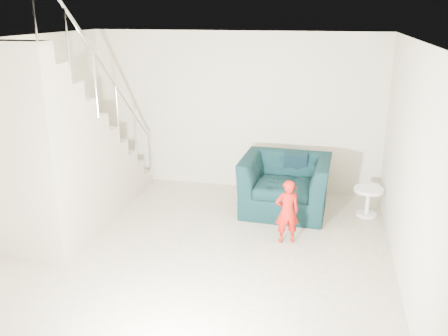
{
  "coord_description": "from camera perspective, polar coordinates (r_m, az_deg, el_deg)",
  "views": [
    {
      "loc": [
        1.57,
        -5.13,
        3.02
      ],
      "look_at": [
        0.15,
        1.2,
        0.85
      ],
      "focal_mm": 38.0,
      "sensor_mm": 36.0,
      "label": 1
    }
  ],
  "objects": [
    {
      "name": "phone",
      "position": [
        6.28,
        8.79,
        -2.65
      ],
      "size": [
        0.03,
        0.05,
        0.1
      ],
      "primitive_type": "cube",
      "rotation": [
        0.0,
        0.0,
        -0.22
      ],
      "color": "black",
      "rests_on": "toddler"
    },
    {
      "name": "floor",
      "position": [
        6.16,
        -3.88,
        -10.93
      ],
      "size": [
        5.5,
        5.5,
        0.0
      ],
      "primitive_type": "plane",
      "color": "gray",
      "rests_on": "ground"
    },
    {
      "name": "front_wall",
      "position": [
        3.31,
        -18.27,
        -12.94
      ],
      "size": [
        5.0,
        0.0,
        5.0
      ],
      "primitive_type": "plane",
      "rotation": [
        -1.57,
        0.0,
        0.0
      ],
      "color": "beige",
      "rests_on": "floor"
    },
    {
      "name": "right_wall",
      "position": [
        5.48,
        21.77,
        -0.64
      ],
      "size": [
        0.0,
        5.5,
        5.5
      ],
      "primitive_type": "plane",
      "rotation": [
        1.57,
        0.0,
        -1.57
      ],
      "color": "beige",
      "rests_on": "floor"
    },
    {
      "name": "left_wall",
      "position": [
        6.76,
        -24.95,
        2.43
      ],
      "size": [
        0.0,
        5.5,
        5.5
      ],
      "primitive_type": "plane",
      "rotation": [
        1.57,
        0.0,
        1.57
      ],
      "color": "beige",
      "rests_on": "floor"
    },
    {
      "name": "ceiling",
      "position": [
        5.37,
        -4.52,
        15.02
      ],
      "size": [
        5.5,
        5.5,
        0.0
      ],
      "primitive_type": "plane",
      "rotation": [
        3.14,
        0.0,
        0.0
      ],
      "color": "silver",
      "rests_on": "back_wall"
    },
    {
      "name": "throw",
      "position": [
        7.42,
        2.73,
        -1.01
      ],
      "size": [
        0.05,
        0.54,
        0.6
      ],
      "primitive_type": "cube",
      "color": "black",
      "rests_on": "armchair"
    },
    {
      "name": "armchair",
      "position": [
        7.45,
        7.36,
        -1.99
      ],
      "size": [
        1.38,
        1.22,
        0.87
      ],
      "primitive_type": "imported",
      "rotation": [
        0.0,
        0.0,
        -0.04
      ],
      "color": "black",
      "rests_on": "floor"
    },
    {
      "name": "staircase",
      "position": [
        7.02,
        -18.59,
        0.33
      ],
      "size": [
        1.02,
        3.03,
        3.62
      ],
      "color": "#ADA089",
      "rests_on": "floor"
    },
    {
      "name": "side_table",
      "position": [
        7.58,
        16.94,
        -3.39
      ],
      "size": [
        0.44,
        0.44,
        0.44
      ],
      "color": "white",
      "rests_on": "floor"
    },
    {
      "name": "cushion",
      "position": [
        7.7,
        8.59,
        0.55
      ],
      "size": [
        0.37,
        0.18,
        0.37
      ],
      "primitive_type": "cube",
      "rotation": [
        0.21,
        0.0,
        0.0
      ],
      "color": "black",
      "rests_on": "armchair"
    },
    {
      "name": "toddler",
      "position": [
        6.44,
        7.6,
        -5.22
      ],
      "size": [
        0.38,
        0.31,
        0.89
      ],
      "primitive_type": "imported",
      "rotation": [
        0.0,
        0.0,
        3.47
      ],
      "color": "#A40511",
      "rests_on": "floor"
    },
    {
      "name": "back_wall",
      "position": [
        8.21,
        1.35,
        6.75
      ],
      "size": [
        5.0,
        0.0,
        5.0
      ],
      "primitive_type": "plane",
      "rotation": [
        1.57,
        0.0,
        0.0
      ],
      "color": "beige",
      "rests_on": "floor"
    }
  ]
}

